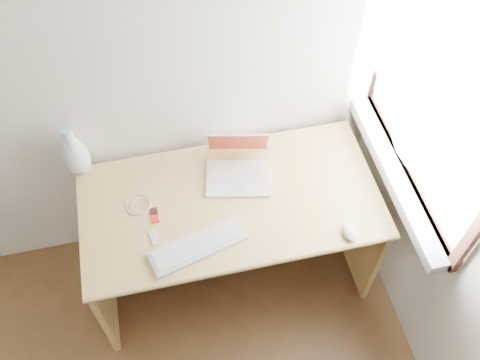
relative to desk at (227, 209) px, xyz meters
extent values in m
cube|color=white|center=(0.79, -0.16, 0.81)|extent=(0.01, 0.90, 1.00)
cube|color=gray|center=(0.73, -0.16, 0.28)|extent=(0.10, 0.96, 0.06)
cube|color=silver|center=(0.71, -0.16, 0.84)|extent=(0.02, 0.84, 0.92)
cube|color=#DCB76B|center=(0.00, -0.08, 0.19)|extent=(1.34, 0.67, 0.03)
cube|color=#DCB76B|center=(-0.66, -0.08, -0.17)|extent=(0.03, 0.63, 0.68)
cube|color=#DCB76B|center=(0.66, -0.08, -0.17)|extent=(0.03, 0.63, 0.68)
cube|color=#DCB76B|center=(0.00, 0.24, -0.05)|extent=(1.28, 0.03, 0.44)
cube|color=white|center=(0.06, 0.02, 0.21)|extent=(0.33, 0.26, 0.01)
cube|color=silver|center=(0.06, 0.02, 0.22)|extent=(0.28, 0.16, 0.00)
cube|color=white|center=(0.06, 0.12, 0.31)|extent=(0.30, 0.13, 0.19)
cube|color=maroon|center=(0.06, 0.12, 0.31)|extent=(0.28, 0.12, 0.16)
cube|color=silver|center=(-0.18, -0.28, 0.21)|extent=(0.43, 0.23, 0.02)
cube|color=silver|center=(-0.18, -0.28, 0.22)|extent=(0.40, 0.19, 0.00)
ellipsoid|color=white|center=(0.46, -0.36, 0.22)|extent=(0.06, 0.10, 0.03)
cube|color=#A6170B|center=(-0.34, -0.09, 0.21)|extent=(0.04, 0.08, 0.01)
cube|color=black|center=(-0.34, -0.09, 0.21)|extent=(0.03, 0.03, 0.00)
torus|color=silver|center=(-0.40, -0.02, 0.21)|extent=(0.13, 0.13, 0.01)
cube|color=silver|center=(-0.36, -0.20, 0.21)|extent=(0.05, 0.09, 0.01)
ellipsoid|color=white|center=(-0.64, 0.22, 0.32)|extent=(0.12, 0.12, 0.23)
cylinder|color=white|center=(-0.64, 0.22, 0.46)|extent=(0.05, 0.05, 0.09)
cylinder|color=#94C0EE|center=(-0.64, 0.22, 0.50)|extent=(0.06, 0.06, 0.01)
camera|label=1|loc=(-0.25, -1.38, 2.20)|focal=40.00mm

